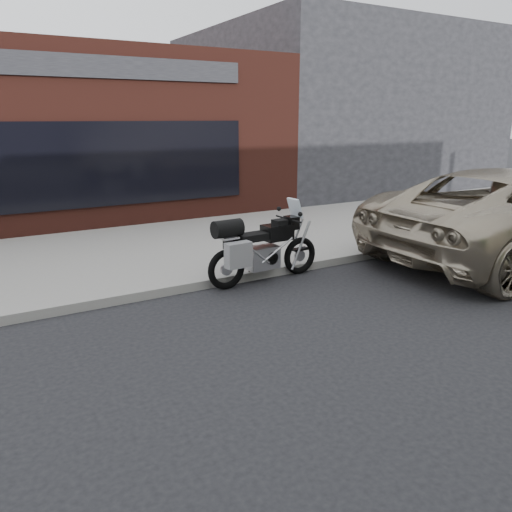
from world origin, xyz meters
The scene contains 5 objects.
ground centered at (0.00, 0.00, 0.00)m, with size 120.00×120.00×0.00m, color black.
near_sidewalk centered at (0.00, 7.00, 0.07)m, with size 44.00×6.00×0.15m, color gray.
storefront centered at (-2.00, 13.98, 2.25)m, with size 14.00×10.07×4.50m.
neighbour_building centered at (10.00, 14.00, 3.00)m, with size 10.00×10.00×6.00m, color #252529.
motorcycle centered at (0.67, 3.87, 0.61)m, with size 2.25×0.80×1.42m.
Camera 1 is at (-3.51, -3.28, 2.79)m, focal length 35.00 mm.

